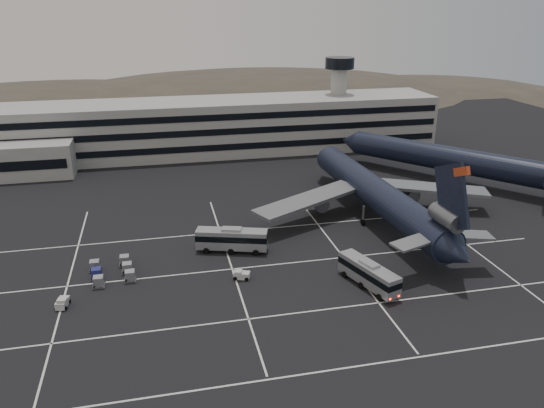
{
  "coord_description": "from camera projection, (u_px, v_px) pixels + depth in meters",
  "views": [
    {
      "loc": [
        -15.83,
        -67.73,
        38.4
      ],
      "look_at": [
        3.2,
        17.12,
        5.0
      ],
      "focal_mm": 35.0,
      "sensor_mm": 36.0,
      "label": 1
    }
  ],
  "objects": [
    {
      "name": "ground",
      "position": [
        276.0,
        277.0,
        78.7
      ],
      "size": [
        260.0,
        260.0,
        0.0
      ],
      "primitive_type": "plane",
      "color": "black",
      "rests_on": "ground"
    },
    {
      "name": "terminal",
      "position": [
        205.0,
        128.0,
        140.41
      ],
      "size": [
        125.0,
        26.0,
        24.0
      ],
      "color": "gray",
      "rests_on": "ground"
    },
    {
      "name": "trijet_far",
      "position": [
        455.0,
        159.0,
        118.18
      ],
      "size": [
        40.92,
        48.3,
        18.08
      ],
      "rotation": [
        0.0,
        0.0,
        0.67
      ],
      "color": "black",
      "rests_on": "ground"
    },
    {
      "name": "uld_cluster",
      "position": [
        112.0,
        271.0,
        78.9
      ],
      "size": [
        7.32,
        8.25,
        1.64
      ],
      "rotation": [
        0.0,
        0.0,
        0.18
      ],
      "color": "#2D2D30",
      "rests_on": "ground"
    },
    {
      "name": "bus_near",
      "position": [
        369.0,
        273.0,
        75.52
      ],
      "size": [
        5.86,
        11.15,
        3.85
      ],
      "rotation": [
        0.0,
        0.0,
        0.32
      ],
      "color": "#919498",
      "rests_on": "ground"
    },
    {
      "name": "hills",
      "position": [
        230.0,
        119.0,
        241.55
      ],
      "size": [
        352.0,
        180.0,
        44.0
      ],
      "color": "#38332B",
      "rests_on": "ground"
    },
    {
      "name": "tug_a",
      "position": [
        62.0,
        303.0,
        70.79
      ],
      "size": [
        1.82,
        2.57,
        1.51
      ],
      "rotation": [
        0.0,
        0.0,
        -0.18
      ],
      "color": "#B7B7B2",
      "rests_on": "ground"
    },
    {
      "name": "bus_far",
      "position": [
        232.0,
        239.0,
        86.18
      ],
      "size": [
        11.89,
        6.04,
        4.1
      ],
      "rotation": [
        0.0,
        0.0,
        1.27
      ],
      "color": "#919498",
      "rests_on": "ground"
    },
    {
      "name": "lane_markings",
      "position": [
        281.0,
        274.0,
        79.55
      ],
      "size": [
        90.0,
        55.62,
        0.01
      ],
      "color": "silver",
      "rests_on": "ground"
    },
    {
      "name": "tug_b",
      "position": [
        242.0,
        275.0,
        78.04
      ],
      "size": [
        2.69,
        2.16,
        1.51
      ],
      "rotation": [
        0.0,
        0.0,
        1.21
      ],
      "color": "#B7B7B2",
      "rests_on": "ground"
    },
    {
      "name": "trijet_main",
      "position": [
        377.0,
        194.0,
        97.42
      ],
      "size": [
        47.41,
        57.64,
        18.08
      ],
      "rotation": [
        0.0,
        0.0,
        0.05
      ],
      "color": "black",
      "rests_on": "ground"
    }
  ]
}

